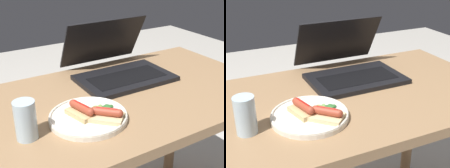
{
  "view_description": "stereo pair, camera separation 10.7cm",
  "coord_description": "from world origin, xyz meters",
  "views": [
    {
      "loc": [
        -0.48,
        -0.86,
        1.22
      ],
      "look_at": [
        0.03,
        -0.02,
        0.78
      ],
      "focal_mm": 50.0,
      "sensor_mm": 36.0,
      "label": 1
    },
    {
      "loc": [
        -0.39,
        -0.91,
        1.22
      ],
      "look_at": [
        0.03,
        -0.02,
        0.78
      ],
      "focal_mm": 50.0,
      "sensor_mm": 36.0,
      "label": 2
    }
  ],
  "objects": [
    {
      "name": "sausage_toast_middle",
      "position": [
        -0.07,
        -0.15,
        0.76
      ],
      "size": [
        0.12,
        0.12,
        0.04
      ],
      "rotation": [
        0.0,
        0.0,
        2.37
      ],
      "color": "#D6B784",
      "rests_on": "plate"
    },
    {
      "name": "drinking_glass",
      "position": [
        -0.3,
        -0.1,
        0.78
      ],
      "size": [
        0.06,
        0.06,
        0.11
      ],
      "color": "silver",
      "rests_on": "desk"
    },
    {
      "name": "plate",
      "position": [
        -0.11,
        -0.1,
        0.74
      ],
      "size": [
        0.25,
        0.25,
        0.02
      ],
      "color": "silver",
      "rests_on": "desk"
    },
    {
      "name": "sausage_toast_left",
      "position": [
        -0.13,
        -0.09,
        0.76
      ],
      "size": [
        0.08,
        0.11,
        0.04
      ],
      "rotation": [
        0.0,
        0.0,
        4.97
      ],
      "color": "tan",
      "rests_on": "plate"
    },
    {
      "name": "desk",
      "position": [
        0.0,
        0.0,
        0.63
      ],
      "size": [
        1.32,
        0.65,
        0.72
      ],
      "color": "#93704C",
      "rests_on": "ground_plane"
    },
    {
      "name": "salad_pile",
      "position": [
        -0.05,
        -0.08,
        0.74
      ],
      "size": [
        0.08,
        0.05,
        0.01
      ],
      "color": "#2D662D",
      "rests_on": "plate"
    },
    {
      "name": "laptop",
      "position": [
        0.16,
        0.15,
        0.77
      ],
      "size": [
        0.37,
        0.35,
        0.22
      ],
      "color": "black",
      "rests_on": "desk"
    }
  ]
}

